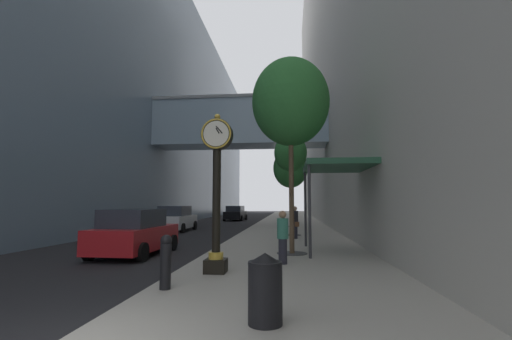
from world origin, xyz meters
name	(u,v)px	position (x,y,z in m)	size (l,w,h in m)	color
ground_plane	(256,225)	(0.00, 27.00, 0.00)	(110.00, 110.00, 0.00)	black
sidewalk_right	(290,223)	(3.02, 30.00, 0.07)	(6.03, 80.00, 0.14)	#9E998E
building_block_left	(142,102)	(-12.23, 29.94, 12.51)	(23.18, 80.00, 25.10)	slate
building_block_right	(363,23)	(10.53, 30.00, 20.02)	(9.00, 80.00, 40.05)	#B7B2A8
street_clock	(217,184)	(1.12, 5.23, 2.45)	(0.84, 0.55, 4.22)	black
bollard_nearest	(166,260)	(0.43, 3.43, 0.73)	(0.24, 0.24, 1.13)	black
bollard_third	(216,237)	(0.43, 8.46, 0.73)	(0.24, 0.24, 1.13)	black
street_tree_near	(291,102)	(3.12, 8.84, 5.70)	(2.88, 2.88, 7.24)	#333335
street_tree_mid_near	(291,154)	(3.12, 16.04, 4.79)	(1.89, 1.89, 5.80)	#333335
street_tree_mid_far	(290,168)	(3.12, 23.24, 4.68)	(2.70, 2.70, 6.11)	#333335
trash_bin	(265,287)	(2.68, 1.54, 0.68)	(0.53, 0.53, 1.05)	black
pedestrian_walking	(295,222)	(3.31, 14.11, 1.01)	(0.46, 0.52, 1.65)	#23232D
pedestrian_by_clock	(283,236)	(2.84, 6.68, 0.97)	(0.46, 0.46, 1.58)	#23232D
storefront_awning	(335,168)	(4.79, 9.42, 3.28)	(2.40, 3.60, 3.30)	#235138
car_red_near	(135,233)	(-2.77, 8.79, 0.83)	(2.20, 4.14, 1.72)	#AD191E
car_white_mid	(176,219)	(-4.90, 19.75, 0.84)	(2.12, 4.29, 1.75)	silver
car_black_far	(236,213)	(-3.09, 34.96, 0.80)	(2.24, 4.60, 1.65)	black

